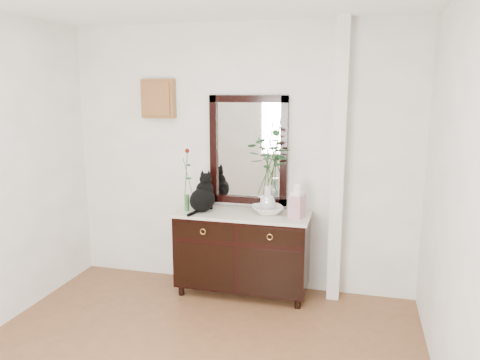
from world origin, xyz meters
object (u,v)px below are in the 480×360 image
(lotus_bowl, at_px, (267,210))
(cat, at_px, (202,192))
(ginger_jar, at_px, (297,200))
(sideboard, at_px, (242,249))

(lotus_bowl, bearing_deg, cat, -173.92)
(cat, height_order, lotus_bowl, cat)
(cat, height_order, ginger_jar, cat)
(lotus_bowl, relative_size, ginger_jar, 0.88)
(cat, distance_m, ginger_jar, 0.95)
(sideboard, relative_size, lotus_bowl, 4.37)
(ginger_jar, bearing_deg, lotus_bowl, 166.86)
(cat, xyz_separation_m, ginger_jar, (0.95, -0.00, -0.02))
(cat, bearing_deg, sideboard, 14.49)
(sideboard, height_order, lotus_bowl, lotus_bowl)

